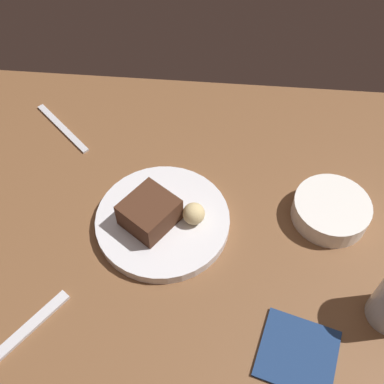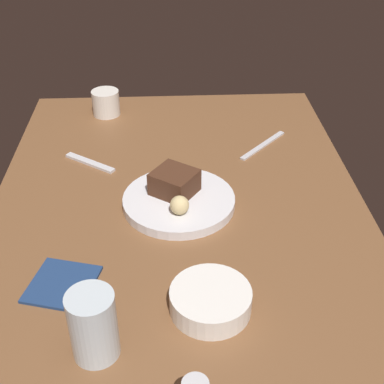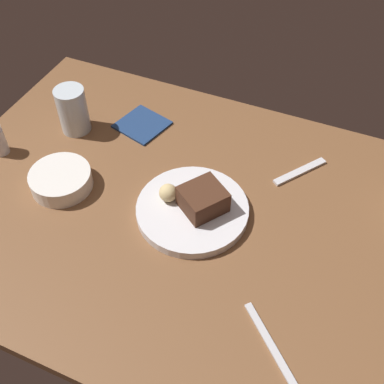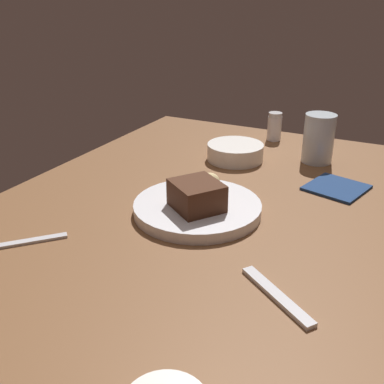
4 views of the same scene
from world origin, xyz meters
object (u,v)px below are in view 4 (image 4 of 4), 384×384
at_px(water_glass, 319,138).
at_px(dessert_plate, 197,208).
at_px(dessert_spoon, 277,295).
at_px(folded_napkin, 336,188).
at_px(butter_knife, 10,244).
at_px(salt_shaker, 275,127).
at_px(side_bowl, 235,152).
at_px(bread_roll, 209,182).
at_px(chocolate_cake_slice, 197,195).

bearing_deg(water_glass, dessert_plate, -20.07).
xyz_separation_m(dessert_spoon, folded_napkin, (-0.43, 0.00, -0.00)).
relative_size(dessert_spoon, butter_knife, 0.79).
height_order(salt_shaker, side_bowl, salt_shaker).
bearing_deg(folded_napkin, bread_roll, -50.83).
xyz_separation_m(bread_roll, side_bowl, (-0.25, -0.04, -0.02)).
relative_size(chocolate_cake_slice, water_glass, 0.73).
relative_size(dessert_plate, folded_napkin, 2.11).
distance_m(side_bowl, dessert_spoon, 0.57).
bearing_deg(chocolate_cake_slice, salt_shaker, -178.28).
distance_m(dessert_plate, dessert_spoon, 0.29).
distance_m(salt_shaker, water_glass, 0.20).
relative_size(chocolate_cake_slice, folded_napkin, 0.76).
height_order(side_bowl, butter_knife, side_bowl).
xyz_separation_m(salt_shaker, side_bowl, (0.21, -0.04, -0.02)).
bearing_deg(dessert_spoon, folded_napkin, -54.85).
distance_m(salt_shaker, side_bowl, 0.21).
height_order(side_bowl, dessert_spoon, side_bowl).
height_order(salt_shaker, dessert_spoon, salt_shaker).
distance_m(dessert_plate, water_glass, 0.42).
distance_m(dessert_plate, butter_knife, 0.35).
bearing_deg(chocolate_cake_slice, dessert_plate, -157.02).
xyz_separation_m(bread_roll, salt_shaker, (-0.46, -0.01, -0.00)).
bearing_deg(side_bowl, salt_shaker, 169.55).
xyz_separation_m(water_glass, butter_knife, (0.65, -0.37, -0.06)).
bearing_deg(bread_roll, side_bowl, -170.30).
relative_size(bread_roll, butter_knife, 0.22).
relative_size(chocolate_cake_slice, butter_knife, 0.47).
bearing_deg(water_glass, dessert_spoon, 7.34).
bearing_deg(bread_roll, folded_napkin, 129.17).
relative_size(water_glass, dessert_spoon, 0.82).
bearing_deg(dessert_plate, salt_shaker, -179.20).
bearing_deg(side_bowl, bread_roll, 9.70).
bearing_deg(dessert_plate, folded_napkin, 137.26).
bearing_deg(bread_roll, dessert_spoon, 41.84).
distance_m(dessert_plate, side_bowl, 0.32).
relative_size(salt_shaker, butter_knife, 0.42).
xyz_separation_m(dessert_plate, folded_napkin, (-0.24, 0.22, -0.01)).
distance_m(dessert_plate, salt_shaker, 0.52).
height_order(salt_shaker, folded_napkin, salt_shaker).
xyz_separation_m(chocolate_cake_slice, butter_knife, (0.24, -0.24, -0.05)).
distance_m(dessert_plate, folded_napkin, 0.33).
distance_m(water_glass, side_bowl, 0.21).
bearing_deg(salt_shaker, side_bowl, -10.45).
xyz_separation_m(water_glass, folded_napkin, (0.15, 0.08, -0.06)).
relative_size(dessert_plate, side_bowl, 1.75).
relative_size(salt_shaker, dessert_spoon, 0.54).
bearing_deg(butter_knife, chocolate_cake_slice, -2.47).
relative_size(dessert_plate, dessert_spoon, 1.67).
height_order(chocolate_cake_slice, salt_shaker, salt_shaker).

